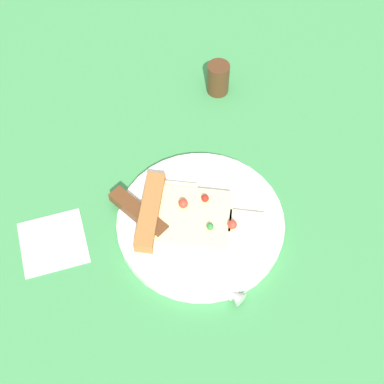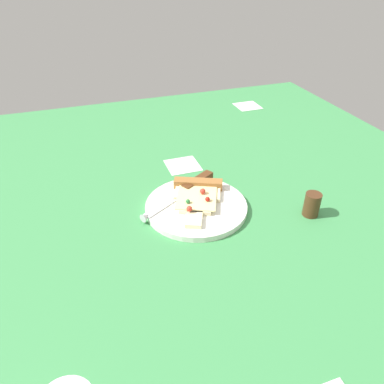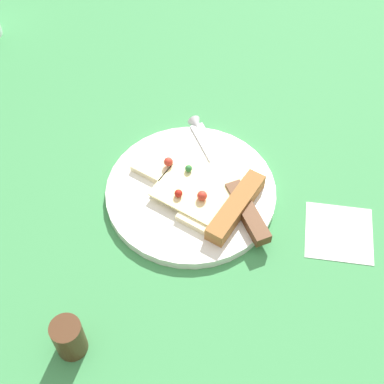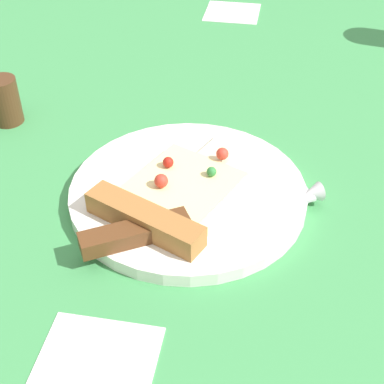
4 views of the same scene
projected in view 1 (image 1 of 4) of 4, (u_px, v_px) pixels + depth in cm
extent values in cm
cube|color=#3D8C4C|center=(153.00, 229.00, 81.49)|extent=(143.75, 143.75, 3.00)
cube|color=white|center=(53.00, 243.00, 78.64)|extent=(9.00, 9.00, 0.20)
cylinder|color=white|center=(201.00, 223.00, 79.51)|extent=(23.88, 23.88, 1.37)
cube|color=beige|center=(173.00, 216.00, 78.77)|extent=(9.95, 12.49, 1.00)
cube|color=beige|center=(211.00, 220.00, 78.41)|extent=(8.04, 8.85, 1.00)
cube|color=beige|center=(247.00, 224.00, 78.07)|extent=(6.21, 5.40, 1.00)
cube|color=#F2E099|center=(194.00, 216.00, 78.03)|extent=(12.88, 12.47, 0.30)
cube|color=#9E6633|center=(151.00, 211.00, 78.47)|extent=(7.25, 12.02, 2.20)
sphere|color=red|center=(184.00, 205.00, 77.96)|extent=(1.36, 1.36, 1.36)
sphere|color=red|center=(232.00, 225.00, 76.35)|extent=(1.30, 1.30, 1.30)
sphere|color=#2D7A38|center=(210.00, 226.00, 76.35)|extent=(0.99, 0.99, 0.99)
sphere|color=#B21E14|center=(206.00, 201.00, 78.51)|extent=(1.11, 1.11, 1.11)
cube|color=silver|center=(201.00, 267.00, 74.84)|extent=(7.83, 11.35, 0.30)
cone|color=silver|center=(236.00, 296.00, 72.65)|extent=(2.74, 2.74, 2.00)
cube|color=#593319|center=(139.00, 213.00, 78.67)|extent=(6.98, 9.73, 1.60)
cylinder|color=#4C2D19|center=(218.00, 78.00, 91.82)|extent=(3.64, 3.64, 5.67)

